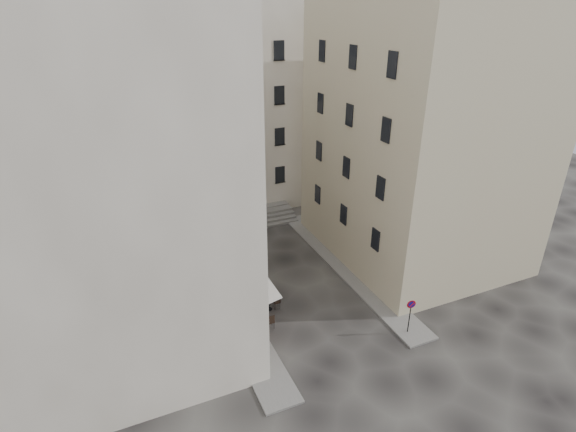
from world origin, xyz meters
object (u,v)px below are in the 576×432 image
no_parking_sign (411,310)px  pedestrian (256,272)px  bistro_table_b (269,303)px  bistro_table_a (262,323)px

no_parking_sign → pedestrian: 10.48m
no_parking_sign → pedestrian: bearing=139.8°
pedestrian → bistro_table_b: bearing=70.1°
no_parking_sign → bistro_table_b: no_parking_sign is taller
no_parking_sign → pedestrian: no_parking_sign is taller
no_parking_sign → bistro_table_b: bearing=153.7°
bistro_table_b → bistro_table_a: bearing=-122.4°
no_parking_sign → bistro_table_a: size_ratio=1.70×
bistro_table_b → pedestrian: pedestrian is taller
bistro_table_b → pedestrian: (0.28, 3.01, 0.47)m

